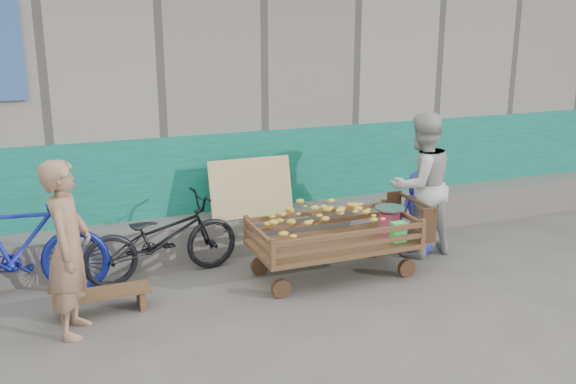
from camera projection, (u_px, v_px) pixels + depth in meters
name	position (u px, v px, depth m)	size (l,w,h in m)	color
ground	(301.00, 339.00, 5.64)	(80.00, 80.00, 0.00)	#52504A
building_wall	(187.00, 112.00, 8.88)	(12.00, 3.50, 3.00)	gray
banana_cart	(331.00, 228.00, 6.87)	(1.93, 0.88, 0.82)	brown
bench	(102.00, 297.00, 6.09)	(0.90, 0.27, 0.23)	brown
vendor_man	(69.00, 249.00, 5.55)	(0.58, 0.38, 1.59)	#9C7356
woman	(421.00, 185.00, 7.46)	(0.82, 0.64, 1.70)	beige
child	(418.00, 213.00, 7.56)	(0.49, 0.32, 1.00)	#333CAE
bicycle_dark	(162.00, 238.00, 6.88)	(0.59, 1.70, 0.89)	black
bicycle_blue	(17.00, 248.00, 6.34)	(0.50, 1.76, 1.06)	navy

